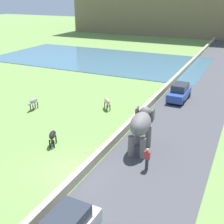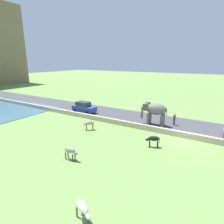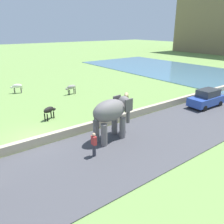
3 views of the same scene
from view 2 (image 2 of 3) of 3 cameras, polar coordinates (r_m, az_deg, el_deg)
The scene contains 10 objects.
ground_plane at distance 21.48m, azimuth 21.04°, elevation -8.46°, with size 220.00×220.00×0.00m, color #6B8E47.
road_surface at distance 34.67m, azimuth -11.38°, elevation 1.32°, with size 7.00×120.00×0.06m, color #424247.
barrier_wall at distance 30.60m, azimuth -13.43°, elevation -0.12°, with size 0.40×110.00×0.65m, color tan.
elephant at distance 24.98m, azimuth 12.78°, elevation 0.48°, with size 1.68×3.54×2.99m.
person_beside_elephant at distance 25.91m, azimuth 18.43°, elevation -2.09°, with size 0.36×0.22×1.63m.
car_blue at distance 31.00m, azimuth -8.51°, elevation 1.43°, with size 1.89×4.05×1.80m.
cow_black at distance 19.11m, azimuth 12.46°, elevation -8.04°, with size 0.87×1.40×1.15m.
cow_tan at distance 23.27m, azimuth -6.99°, elevation -3.45°, with size 1.19×1.24×1.15m.
cow_grey at distance 16.81m, azimuth -12.52°, elevation -11.45°, with size 0.51×1.40×1.15m.
cow_white at distance 11.20m, azimuth -8.92°, elevation -26.84°, with size 0.85×1.41×1.15m.
Camera 2 is at (-19.56, -3.00, 8.35)m, focal length 30.08 mm.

